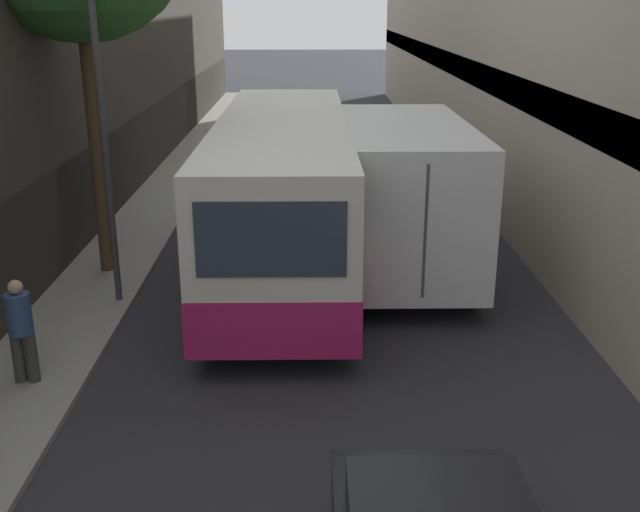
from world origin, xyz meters
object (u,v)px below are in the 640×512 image
box_truck (399,186)px  street_lamp (96,48)px  pedestrian (21,328)px  bus (284,190)px

box_truck → street_lamp: street_lamp is taller
box_truck → pedestrian: bearing=-136.8°
bus → street_lamp: (-3.03, -2.11, 2.98)m
pedestrian → street_lamp: (0.58, 3.17, 3.70)m
box_truck → street_lamp: size_ratio=1.24×
pedestrian → bus: bearing=55.6°
box_truck → pedestrian: 8.35m
box_truck → pedestrian: (-6.06, -5.70, -0.71)m
pedestrian → street_lamp: 4.90m
street_lamp → bus: bearing=34.8°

